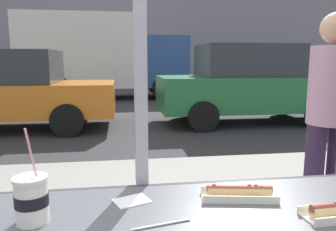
# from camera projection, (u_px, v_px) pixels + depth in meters

# --- Properties ---
(ground_plane) EXTENTS (60.00, 60.00, 0.00)m
(ground_plane) POSITION_uv_depth(u_px,v_px,m) (124.00, 113.00, 9.27)
(ground_plane) COLOR #2D2D30
(sidewalk_strip) EXTENTS (16.00, 2.80, 0.16)m
(sidewalk_strip) POSITION_uv_depth(u_px,v_px,m) (132.00, 213.00, 3.01)
(sidewalk_strip) COLOR gray
(sidewalk_strip) RESTS_ON ground
(building_facade_far) EXTENTS (28.00, 1.20, 5.82)m
(building_facade_far) POSITION_uv_depth(u_px,v_px,m) (120.00, 35.00, 19.42)
(building_facade_far) COLOR gray
(building_facade_far) RESTS_ON ground
(soda_cup_left) EXTENTS (0.11, 0.11, 0.30)m
(soda_cup_left) POSITION_uv_depth(u_px,v_px,m) (32.00, 199.00, 1.02)
(soda_cup_left) COLOR silver
(soda_cup_left) RESTS_ON window_counter
(hotdog_tray_far) EXTENTS (0.28, 0.14, 0.05)m
(hotdog_tray_far) POSITION_uv_depth(u_px,v_px,m) (239.00, 193.00, 1.21)
(hotdog_tray_far) COLOR beige
(hotdog_tray_far) RESTS_ON window_counter
(loose_straw) EXTENTS (0.19, 0.05, 0.01)m
(loose_straw) POSITION_uv_depth(u_px,v_px,m) (161.00, 225.00, 1.01)
(loose_straw) COLOR white
(loose_straw) RESTS_ON window_counter
(napkin_wrapper) EXTENTS (0.14, 0.13, 0.00)m
(napkin_wrapper) POSITION_uv_depth(u_px,v_px,m) (132.00, 201.00, 1.18)
(napkin_wrapper) COLOR white
(napkin_wrapper) RESTS_ON window_counter
(parked_car_orange) EXTENTS (4.66, 2.04, 1.66)m
(parked_car_orange) POSITION_uv_depth(u_px,v_px,m) (1.00, 90.00, 6.92)
(parked_car_orange) COLOR orange
(parked_car_orange) RESTS_ON ground
(parked_car_green) EXTENTS (4.17, 1.89, 1.81)m
(parked_car_green) POSITION_uv_depth(u_px,v_px,m) (248.00, 84.00, 7.68)
(parked_car_green) COLOR #236B38
(parked_car_green) RESTS_ON ground
(box_truck) EXTENTS (6.16, 2.44, 3.12)m
(box_truck) POSITION_uv_depth(u_px,v_px,m) (101.00, 55.00, 12.55)
(box_truck) COLOR silver
(box_truck) RESTS_ON ground
(pedestrian) EXTENTS (0.32, 0.32, 1.63)m
(pedestrian) POSITION_uv_depth(u_px,v_px,m) (330.00, 111.00, 2.39)
(pedestrian) COLOR #34213E
(pedestrian) RESTS_ON sidewalk_strip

